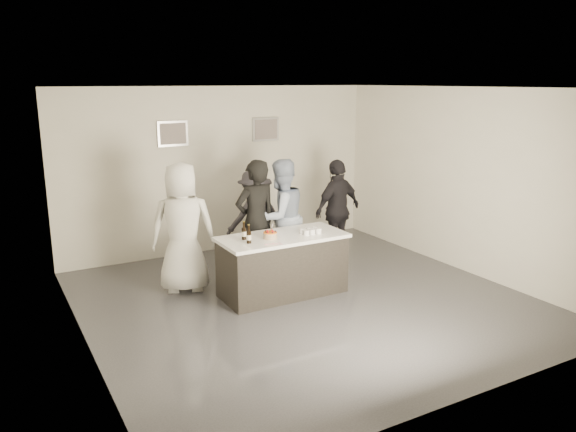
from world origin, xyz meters
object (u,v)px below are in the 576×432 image
at_px(beer_bottle_a, 244,231).
at_px(person_guest_right, 338,210).
at_px(cake, 270,236).
at_px(bar_counter, 283,265).
at_px(person_main_black, 256,221).
at_px(person_guest_left, 183,228).
at_px(person_main_blue, 281,217).
at_px(person_guest_back, 255,217).
at_px(beer_bottle_b, 249,234).

distance_m(beer_bottle_a, person_guest_right, 2.46).
height_order(cake, beer_bottle_a, beer_bottle_a).
distance_m(bar_counter, person_guest_right, 2.03).
bearing_deg(person_main_black, beer_bottle_a, 46.70).
height_order(bar_counter, person_guest_left, person_guest_left).
bearing_deg(person_main_blue, person_guest_back, -90.57).
xyz_separation_m(beer_bottle_a, person_guest_back, (0.90, 1.48, -0.22)).
bearing_deg(beer_bottle_b, bar_counter, 11.25).
bearing_deg(beer_bottle_a, person_guest_left, 128.64).
bearing_deg(beer_bottle_b, beer_bottle_a, 85.19).
bearing_deg(person_guest_left, cake, 157.15).
xyz_separation_m(beer_bottle_b, person_main_blue, (1.03, 0.97, -0.09)).
bearing_deg(cake, person_main_blue, 53.56).
height_order(person_guest_right, person_guest_back, person_guest_right).
distance_m(bar_counter, person_guest_left, 1.58).
distance_m(beer_bottle_a, beer_bottle_b, 0.20).
bearing_deg(beer_bottle_b, person_guest_left, 121.87).
distance_m(cake, person_main_blue, 1.12).
xyz_separation_m(beer_bottle_a, person_guest_left, (-0.63, 0.79, -0.05)).
relative_size(beer_bottle_a, beer_bottle_b, 1.00).
xyz_separation_m(cake, beer_bottle_b, (-0.37, -0.07, 0.09)).
bearing_deg(person_guest_right, beer_bottle_b, 13.74).
height_order(person_guest_left, person_guest_right, person_guest_left).
relative_size(cake, person_guest_back, 0.12).
xyz_separation_m(bar_counter, person_guest_right, (1.68, 1.05, 0.44)).
bearing_deg(person_main_black, beer_bottle_b, 53.08).
xyz_separation_m(beer_bottle_b, person_guest_right, (2.28, 1.17, -0.14)).
relative_size(beer_bottle_b, person_guest_back, 0.16).
height_order(cake, beer_bottle_b, beer_bottle_b).
xyz_separation_m(bar_counter, beer_bottle_a, (-0.58, 0.08, 0.58)).
xyz_separation_m(cake, person_guest_right, (1.91, 1.10, -0.05)).
xyz_separation_m(bar_counter, person_guest_back, (0.32, 1.56, 0.36)).
bearing_deg(person_guest_right, person_guest_back, -33.95).
relative_size(beer_bottle_a, person_guest_back, 0.16).
relative_size(beer_bottle_b, person_main_black, 0.13).
distance_m(beer_bottle_a, person_guest_left, 1.01).
bearing_deg(person_guest_left, person_main_black, -167.59).
height_order(cake, person_guest_right, person_guest_right).
height_order(bar_counter, person_main_black, person_main_black).
bearing_deg(cake, beer_bottle_a, 160.58).
bearing_deg(person_guest_right, person_main_black, -2.63).
xyz_separation_m(cake, person_guest_back, (0.54, 1.61, -0.12)).
distance_m(person_guest_left, person_guest_right, 2.89).
bearing_deg(person_guest_back, beer_bottle_a, 56.26).
distance_m(bar_counter, person_guest_back, 1.63).
relative_size(cake, beer_bottle_b, 0.76).
bearing_deg(person_guest_left, beer_bottle_b, 141.88).
bearing_deg(beer_bottle_a, cake, -19.42).
height_order(beer_bottle_b, person_guest_back, person_guest_back).
xyz_separation_m(bar_counter, beer_bottle_b, (-0.60, -0.12, 0.58)).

